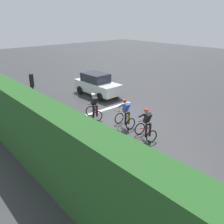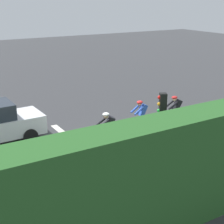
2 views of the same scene
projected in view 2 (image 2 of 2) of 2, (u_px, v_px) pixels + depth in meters
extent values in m
plane|color=#333335|center=(113.00, 145.00, 14.52)|extent=(80.00, 80.00, 0.00)
cube|color=#ADA89E|center=(221.00, 172.00, 12.14)|extent=(2.80, 25.39, 0.12)
cube|color=silver|center=(86.00, 151.00, 13.89)|extent=(7.00, 0.30, 0.01)
torus|color=black|center=(164.00, 124.00, 15.91)|extent=(0.68, 0.20, 0.68)
torus|color=black|center=(183.00, 122.00, 16.22)|extent=(0.68, 0.20, 0.68)
cylinder|color=red|center=(174.00, 118.00, 15.99)|extent=(0.25, 0.98, 0.51)
cylinder|color=red|center=(180.00, 117.00, 16.07)|extent=(0.04, 0.04, 0.55)
cylinder|color=red|center=(174.00, 112.00, 15.88)|extent=(0.19, 0.71, 0.04)
cube|color=black|center=(180.00, 111.00, 15.98)|extent=(0.14, 0.24, 0.04)
cylinder|color=black|center=(167.00, 114.00, 15.78)|extent=(0.42, 0.12, 0.03)
cube|color=black|center=(177.00, 105.00, 15.82)|extent=(0.38, 0.46, 0.57)
sphere|color=beige|center=(174.00, 99.00, 15.67)|extent=(0.20, 0.20, 0.20)
ellipsoid|color=red|center=(175.00, 97.00, 15.65)|extent=(0.29, 0.32, 0.14)
cylinder|color=black|center=(179.00, 119.00, 15.95)|extent=(0.12, 0.12, 0.74)
cylinder|color=black|center=(177.00, 117.00, 16.16)|extent=(0.12, 0.12, 0.74)
cylinder|color=black|center=(173.00, 106.00, 15.57)|extent=(0.19, 0.49, 0.37)
cylinder|color=black|center=(170.00, 104.00, 15.86)|extent=(0.19, 0.49, 0.37)
torus|color=black|center=(130.00, 131.00, 15.15)|extent=(0.68, 0.10, 0.68)
torus|color=black|center=(149.00, 127.00, 15.59)|extent=(0.68, 0.10, 0.68)
cylinder|color=gold|center=(140.00, 123.00, 15.29)|extent=(0.10, 0.99, 0.51)
cylinder|color=gold|center=(146.00, 122.00, 15.42)|extent=(0.04, 0.04, 0.55)
cylinder|color=gold|center=(139.00, 118.00, 15.18)|extent=(0.09, 0.72, 0.04)
cube|color=black|center=(146.00, 116.00, 15.32)|extent=(0.11, 0.23, 0.04)
cylinder|color=black|center=(132.00, 120.00, 15.03)|extent=(0.42, 0.06, 0.03)
cube|color=#2D51B7|center=(142.00, 110.00, 15.14)|extent=(0.32, 0.43, 0.57)
sphere|color=#9E7051|center=(140.00, 104.00, 14.97)|extent=(0.20, 0.20, 0.20)
ellipsoid|color=red|center=(140.00, 102.00, 14.95)|extent=(0.26, 0.29, 0.14)
cylinder|color=black|center=(145.00, 124.00, 15.28)|extent=(0.12, 0.12, 0.74)
cylinder|color=black|center=(143.00, 122.00, 15.49)|extent=(0.12, 0.12, 0.74)
cylinder|color=#2D51B7|center=(139.00, 111.00, 14.86)|extent=(0.12, 0.48, 0.37)
cylinder|color=#2D51B7|center=(135.00, 109.00, 15.13)|extent=(0.12, 0.48, 0.37)
torus|color=black|center=(95.00, 145.00, 13.66)|extent=(0.68, 0.20, 0.68)
torus|color=black|center=(119.00, 142.00, 13.97)|extent=(0.68, 0.20, 0.68)
cylinder|color=red|center=(107.00, 138.00, 13.74)|extent=(0.25, 0.98, 0.51)
cylinder|color=red|center=(114.00, 136.00, 13.82)|extent=(0.04, 0.04, 0.55)
cylinder|color=red|center=(106.00, 132.00, 13.63)|extent=(0.19, 0.71, 0.04)
cube|color=black|center=(114.00, 129.00, 13.73)|extent=(0.14, 0.24, 0.04)
cylinder|color=black|center=(97.00, 133.00, 13.53)|extent=(0.42, 0.12, 0.03)
cube|color=black|center=(110.00, 123.00, 13.57)|extent=(0.38, 0.46, 0.57)
sphere|color=tan|center=(106.00, 116.00, 13.42)|extent=(0.20, 0.20, 0.20)
ellipsoid|color=silver|center=(106.00, 114.00, 13.40)|extent=(0.29, 0.32, 0.14)
cylinder|color=black|center=(113.00, 139.00, 13.70)|extent=(0.12, 0.12, 0.74)
cylinder|color=black|center=(111.00, 136.00, 13.91)|extent=(0.12, 0.12, 0.74)
cylinder|color=black|center=(104.00, 124.00, 13.32)|extent=(0.19, 0.49, 0.37)
cylinder|color=black|center=(101.00, 121.00, 13.61)|extent=(0.19, 0.49, 0.37)
cylinder|color=black|center=(18.00, 124.00, 15.93)|extent=(0.24, 0.65, 0.64)
cylinder|color=black|center=(30.00, 136.00, 14.60)|extent=(0.24, 0.65, 0.64)
cube|color=#EAEACC|center=(35.00, 114.00, 15.90)|extent=(0.28, 0.09, 0.16)
cube|color=#EAEACC|center=(43.00, 120.00, 15.09)|extent=(0.28, 0.09, 0.16)
cylinder|color=black|center=(163.00, 156.00, 10.45)|extent=(0.10, 0.10, 2.70)
cube|color=black|center=(163.00, 104.00, 9.91)|extent=(0.27, 0.27, 0.64)
sphere|color=red|center=(159.00, 97.00, 9.83)|extent=(0.11, 0.11, 0.11)
sphere|color=orange|center=(159.00, 104.00, 9.90)|extent=(0.11, 0.11, 0.11)
sphere|color=green|center=(159.00, 111.00, 9.96)|extent=(0.11, 0.11, 0.11)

